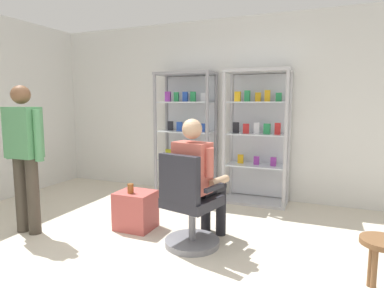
{
  "coord_description": "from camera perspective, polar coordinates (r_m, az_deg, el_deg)",
  "views": [
    {
      "loc": [
        1.46,
        -1.92,
        1.45
      ],
      "look_at": [
        0.13,
        1.32,
        1.0
      ],
      "focal_mm": 30.56,
      "sensor_mm": 36.0,
      "label": 1
    }
  ],
  "objects": [
    {
      "name": "display_cabinet_right",
      "position": [
        4.79,
        11.33,
        1.4
      ],
      "size": [
        0.9,
        0.45,
        1.9
      ],
      "color": "#B7B7BC",
      "rests_on": "ground"
    },
    {
      "name": "wooden_stool",
      "position": [
        2.93,
        30.24,
        -15.8
      ],
      "size": [
        0.32,
        0.32,
        0.44
      ],
      "color": "brown",
      "rests_on": "ground"
    },
    {
      "name": "standing_customer",
      "position": [
        3.99,
        -27.23,
        -0.93
      ],
      "size": [
        0.52,
        0.22,
        1.63
      ],
      "color": "#3F382D",
      "rests_on": "ground"
    },
    {
      "name": "storage_crate",
      "position": [
        3.89,
        -9.8,
        -11.3
      ],
      "size": [
        0.42,
        0.36,
        0.43
      ],
      "primitive_type": "cube",
      "color": "#B24C47",
      "rests_on": "ground"
    },
    {
      "name": "seated_shopkeeper",
      "position": [
        3.35,
        1.12,
        -5.4
      ],
      "size": [
        0.55,
        0.62,
        1.29
      ],
      "color": "black",
      "rests_on": "ground"
    },
    {
      "name": "tea_glass",
      "position": [
        3.77,
        -10.68,
        -7.64
      ],
      "size": [
        0.07,
        0.07,
        0.11
      ],
      "primitive_type": "cylinder",
      "color": "brown",
      "rests_on": "storage_crate"
    },
    {
      "name": "display_cabinet_left",
      "position": [
        5.12,
        -0.87,
        1.88
      ],
      "size": [
        0.9,
        0.45,
        1.9
      ],
      "color": "gray",
      "rests_on": "ground"
    },
    {
      "name": "office_chair",
      "position": [
        3.31,
        -0.54,
        -11.29
      ],
      "size": [
        0.61,
        0.58,
        0.96
      ],
      "color": "slate",
      "rests_on": "ground"
    },
    {
      "name": "back_wall",
      "position": [
        5.13,
        5.89,
        6.15
      ],
      "size": [
        6.0,
        0.1,
        2.7
      ],
      "primitive_type": "cube",
      "color": "silver",
      "rests_on": "ground"
    }
  ]
}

